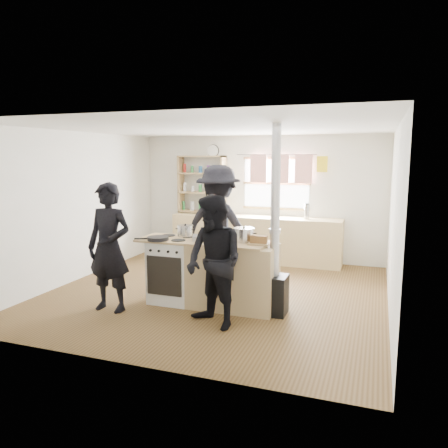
{
  "coord_description": "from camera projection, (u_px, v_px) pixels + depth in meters",
  "views": [
    {
      "loc": [
        2.29,
        -6.09,
        2.09
      ],
      "look_at": [
        0.16,
        -0.1,
        1.1
      ],
      "focal_mm": 35.0,
      "sensor_mm": 36.0,
      "label": 1
    }
  ],
  "objects": [
    {
      "name": "skillet_greens",
      "position": [
        158.0,
        238.0,
        6.08
      ],
      "size": [
        0.39,
        0.39,
        0.05
      ],
      "color": "black",
      "rests_on": "cooking_island"
    },
    {
      "name": "bread_board",
      "position": [
        259.0,
        241.0,
        5.79
      ],
      "size": [
        0.29,
        0.22,
        0.12
      ],
      "color": "tan",
      "rests_on": "cooking_island"
    },
    {
      "name": "cooking_island",
      "position": [
        212.0,
        273.0,
        6.12
      ],
      "size": [
        1.97,
        0.64,
        0.93
      ],
      "color": "silver",
      "rests_on": "ground"
    },
    {
      "name": "person_near_left",
      "position": [
        109.0,
        247.0,
        5.87
      ],
      "size": [
        0.64,
        0.43,
        1.75
      ],
      "primitive_type": "imported",
      "rotation": [
        0.0,
        0.0,
        -0.01
      ],
      "color": "black",
      "rests_on": "ground"
    },
    {
      "name": "flue_heater",
      "position": [
        274.0,
        267.0,
        5.76
      ],
      "size": [
        0.35,
        0.35,
        2.5
      ],
      "color": "black",
      "rests_on": "ground"
    },
    {
      "name": "stockpot_counter",
      "position": [
        244.0,
        235.0,
        5.98
      ],
      "size": [
        0.29,
        0.29,
        0.21
      ],
      "color": "silver",
      "rests_on": "cooking_island"
    },
    {
      "name": "back_counter",
      "position": [
        255.0,
        239.0,
        8.75
      ],
      "size": [
        3.4,
        0.55,
        0.9
      ],
      "primitive_type": "cube",
      "color": "#D0B67D",
      "rests_on": "ground"
    },
    {
      "name": "person_near_right",
      "position": [
        214.0,
        262.0,
        5.3
      ],
      "size": [
        1.0,
        0.93,
        1.64
      ],
      "primitive_type": "imported",
      "rotation": [
        0.0,
        0.0,
        -0.51
      ],
      "color": "black",
      "rests_on": "ground"
    },
    {
      "name": "ground",
      "position": [
        216.0,
        293.0,
        6.75
      ],
      "size": [
        5.0,
        5.0,
        0.01
      ],
      "primitive_type": "cube",
      "color": "brown",
      "rests_on": "ground"
    },
    {
      "name": "roast_tray",
      "position": [
        206.0,
        238.0,
        6.08
      ],
      "size": [
        0.44,
        0.38,
        0.07
      ],
      "color": "silver",
      "rests_on": "cooking_island"
    },
    {
      "name": "stockpot_stove",
      "position": [
        185.0,
        231.0,
        6.35
      ],
      "size": [
        0.24,
        0.24,
        0.19
      ],
      "color": "#B5B5B7",
      "rests_on": "cooking_island"
    },
    {
      "name": "shelving_unit",
      "position": [
        202.0,
        184.0,
        9.1
      ],
      "size": [
        1.0,
        0.28,
        1.2
      ],
      "color": "tan",
      "rests_on": "back_counter"
    },
    {
      "name": "thermos",
      "position": [
        307.0,
        212.0,
        8.32
      ],
      "size": [
        0.1,
        0.1,
        0.29
      ],
      "primitive_type": "cylinder",
      "color": "silver",
      "rests_on": "back_counter"
    },
    {
      "name": "person_far",
      "position": [
        219.0,
        226.0,
        7.01
      ],
      "size": [
        1.36,
        0.92,
        1.95
      ],
      "primitive_type": "imported",
      "rotation": [
        0.0,
        0.0,
        2.98
      ],
      "color": "black",
      "rests_on": "ground"
    }
  ]
}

